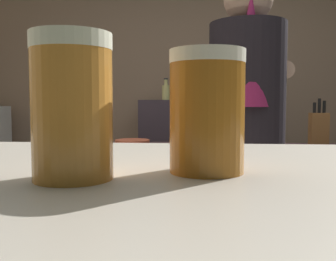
{
  "coord_description": "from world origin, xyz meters",
  "views": [
    {
      "loc": [
        0.01,
        -1.43,
        1.16
      ],
      "look_at": [
        -0.04,
        -0.75,
        1.11
      ],
      "focal_mm": 40.09,
      "sensor_mm": 36.0,
      "label": 1
    }
  ],
  "objects_px": {
    "bartender": "(246,137)",
    "bottle_hot_sauce": "(189,89)",
    "mixing_bowl": "(132,144)",
    "pint_glass_near": "(72,107)",
    "pint_glass_far": "(207,112)",
    "bottle_olive_oil": "(197,89)",
    "bottle_vinegar": "(166,92)",
    "knife_block": "(319,129)",
    "chefs_knife": "(287,149)"
  },
  "relations": [
    {
      "from": "bartender",
      "to": "bottle_hot_sauce",
      "type": "distance_m",
      "value": 1.68
    },
    {
      "from": "mixing_bowl",
      "to": "pint_glass_near",
      "type": "height_order",
      "value": "pint_glass_near"
    },
    {
      "from": "pint_glass_near",
      "to": "bottle_hot_sauce",
      "type": "relative_size",
      "value": 0.52
    },
    {
      "from": "pint_glass_far",
      "to": "bartender",
      "type": "bearing_deg",
      "value": 80.82
    },
    {
      "from": "mixing_bowl",
      "to": "bottle_olive_oil",
      "type": "height_order",
      "value": "bottle_olive_oil"
    },
    {
      "from": "bartender",
      "to": "bottle_vinegar",
      "type": "bearing_deg",
      "value": 17.83
    },
    {
      "from": "pint_glass_near",
      "to": "bottle_hot_sauce",
      "type": "distance_m",
      "value": 3.01
    },
    {
      "from": "bartender",
      "to": "knife_block",
      "type": "xyz_separation_m",
      "value": [
        0.5,
        0.57,
        -0.0
      ]
    },
    {
      "from": "chefs_knife",
      "to": "pint_glass_far",
      "type": "xyz_separation_m",
      "value": [
        -0.49,
        -1.73,
        0.25
      ]
    },
    {
      "from": "mixing_bowl",
      "to": "bottle_olive_oil",
      "type": "distance_m",
      "value": 1.41
    },
    {
      "from": "bartender",
      "to": "knife_block",
      "type": "distance_m",
      "value": 0.76
    },
    {
      "from": "knife_block",
      "to": "bottle_hot_sauce",
      "type": "distance_m",
      "value": 1.36
    },
    {
      "from": "bottle_olive_oil",
      "to": "pint_glass_far",
      "type": "bearing_deg",
      "value": -89.82
    },
    {
      "from": "mixing_bowl",
      "to": "pint_glass_far",
      "type": "bearing_deg",
      "value": -77.62
    },
    {
      "from": "mixing_bowl",
      "to": "pint_glass_far",
      "type": "xyz_separation_m",
      "value": [
        0.37,
        -1.68,
        0.23
      ]
    },
    {
      "from": "bartender",
      "to": "bottle_hot_sauce",
      "type": "bearing_deg",
      "value": 10.78
    },
    {
      "from": "bartender",
      "to": "mixing_bowl",
      "type": "bearing_deg",
      "value": 59.01
    },
    {
      "from": "bartender",
      "to": "mixing_bowl",
      "type": "height_order",
      "value": "bartender"
    },
    {
      "from": "pint_glass_near",
      "to": "pint_glass_far",
      "type": "relative_size",
      "value": 1.08
    },
    {
      "from": "pint_glass_far",
      "to": "bottle_vinegar",
      "type": "height_order",
      "value": "bottle_vinegar"
    },
    {
      "from": "bottle_hot_sauce",
      "to": "bottle_olive_oil",
      "type": "bearing_deg",
      "value": 29.78
    },
    {
      "from": "mixing_bowl",
      "to": "bottle_hot_sauce",
      "type": "relative_size",
      "value": 0.76
    },
    {
      "from": "bottle_hot_sauce",
      "to": "bottle_vinegar",
      "type": "height_order",
      "value": "bottle_hot_sauce"
    },
    {
      "from": "knife_block",
      "to": "mixing_bowl",
      "type": "height_order",
      "value": "knife_block"
    },
    {
      "from": "mixing_bowl",
      "to": "pint_glass_near",
      "type": "distance_m",
      "value": 1.76
    },
    {
      "from": "pint_glass_near",
      "to": "mixing_bowl",
      "type": "bearing_deg",
      "value": 98.04
    },
    {
      "from": "pint_glass_near",
      "to": "pint_glass_far",
      "type": "bearing_deg",
      "value": 19.84
    },
    {
      "from": "mixing_bowl",
      "to": "bottle_olive_oil",
      "type": "relative_size",
      "value": 0.76
    },
    {
      "from": "bartender",
      "to": "bottle_olive_oil",
      "type": "xyz_separation_m",
      "value": [
        -0.22,
        1.68,
        0.27
      ]
    },
    {
      "from": "pint_glass_near",
      "to": "bottle_vinegar",
      "type": "distance_m",
      "value": 2.96
    },
    {
      "from": "mixing_bowl",
      "to": "chefs_knife",
      "type": "bearing_deg",
      "value": 3.24
    },
    {
      "from": "pint_glass_far",
      "to": "bottle_hot_sauce",
      "type": "height_order",
      "value": "bottle_hot_sauce"
    },
    {
      "from": "bartender",
      "to": "chefs_knife",
      "type": "relative_size",
      "value": 7.2
    },
    {
      "from": "knife_block",
      "to": "bottle_hot_sauce",
      "type": "height_order",
      "value": "bottle_hot_sauce"
    },
    {
      "from": "chefs_knife",
      "to": "bottle_olive_oil",
      "type": "relative_size",
      "value": 0.93
    },
    {
      "from": "chefs_knife",
      "to": "pint_glass_far",
      "type": "relative_size",
      "value": 1.93
    },
    {
      "from": "chefs_knife",
      "to": "bottle_olive_oil",
      "type": "distance_m",
      "value": 1.42
    },
    {
      "from": "mixing_bowl",
      "to": "pint_glass_far",
      "type": "relative_size",
      "value": 1.56
    },
    {
      "from": "pint_glass_far",
      "to": "chefs_knife",
      "type": "bearing_deg",
      "value": 74.06
    },
    {
      "from": "knife_block",
      "to": "bottle_hot_sauce",
      "type": "xyz_separation_m",
      "value": [
        -0.8,
        1.07,
        0.28
      ]
    },
    {
      "from": "bartender",
      "to": "bottle_hot_sauce",
      "type": "xyz_separation_m",
      "value": [
        -0.3,
        1.63,
        0.27
      ]
    },
    {
      "from": "knife_block",
      "to": "bottle_olive_oil",
      "type": "xyz_separation_m",
      "value": [
        -0.72,
        1.11,
        0.28
      ]
    },
    {
      "from": "bartender",
      "to": "pint_glass_far",
      "type": "height_order",
      "value": "bartender"
    },
    {
      "from": "mixing_bowl",
      "to": "bottle_olive_oil",
      "type": "bearing_deg",
      "value": 74.75
    },
    {
      "from": "pint_glass_near",
      "to": "bottle_olive_oil",
      "type": "bearing_deg",
      "value": 87.82
    },
    {
      "from": "bottle_hot_sauce",
      "to": "bottle_vinegar",
      "type": "bearing_deg",
      "value": -166.51
    },
    {
      "from": "bottle_hot_sauce",
      "to": "bartender",
      "type": "bearing_deg",
      "value": -79.71
    },
    {
      "from": "bartender",
      "to": "pint_glass_near",
      "type": "relative_size",
      "value": 12.83
    },
    {
      "from": "pint_glass_near",
      "to": "bartender",
      "type": "bearing_deg",
      "value": 76.09
    },
    {
      "from": "bottle_olive_oil",
      "to": "bottle_hot_sauce",
      "type": "bearing_deg",
      "value": -150.22
    }
  ]
}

